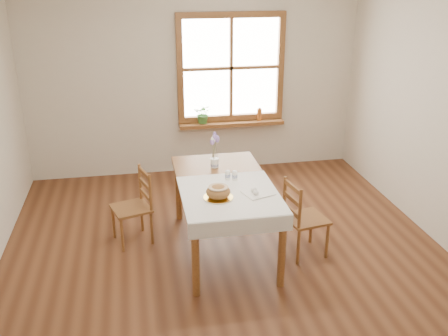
% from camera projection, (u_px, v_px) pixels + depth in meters
% --- Properties ---
extents(ground, '(5.00, 5.00, 0.00)m').
position_uv_depth(ground, '(230.00, 263.00, 4.93)').
color(ground, brown).
rests_on(ground, ground).
extents(room_walls, '(4.60, 5.10, 2.65)m').
position_uv_depth(room_walls, '(230.00, 94.00, 4.29)').
color(room_walls, beige).
rests_on(room_walls, ground).
extents(window, '(1.46, 0.08, 1.46)m').
position_uv_depth(window, '(231.00, 68.00, 6.72)').
color(window, brown).
rests_on(window, ground).
extents(window_sill, '(1.46, 0.20, 0.05)m').
position_uv_depth(window_sill, '(232.00, 123.00, 6.94)').
color(window_sill, brown).
rests_on(window_sill, ground).
extents(dining_table, '(0.90, 1.60, 0.75)m').
position_uv_depth(dining_table, '(224.00, 190.00, 4.96)').
color(dining_table, brown).
rests_on(dining_table, ground).
extents(table_linen, '(0.91, 0.99, 0.01)m').
position_uv_depth(table_linen, '(230.00, 194.00, 4.65)').
color(table_linen, white).
rests_on(table_linen, dining_table).
extents(chair_left, '(0.48, 0.47, 0.79)m').
position_uv_depth(chair_left, '(131.00, 207.00, 5.19)').
color(chair_left, brown).
rests_on(chair_left, ground).
extents(chair_right, '(0.45, 0.44, 0.81)m').
position_uv_depth(chair_right, '(306.00, 217.00, 4.97)').
color(chair_right, brown).
rests_on(chair_right, ground).
extents(bread_plate, '(0.31, 0.31, 0.01)m').
position_uv_depth(bread_plate, '(218.00, 198.00, 4.55)').
color(bread_plate, white).
rests_on(bread_plate, table_linen).
extents(bread_loaf, '(0.23, 0.23, 0.12)m').
position_uv_depth(bread_loaf, '(218.00, 191.00, 4.53)').
color(bread_loaf, olive).
rests_on(bread_loaf, bread_plate).
extents(egg_napkin, '(0.32, 0.29, 0.01)m').
position_uv_depth(egg_napkin, '(258.00, 193.00, 4.65)').
color(egg_napkin, white).
rests_on(egg_napkin, table_linen).
extents(eggs, '(0.25, 0.24, 0.04)m').
position_uv_depth(eggs, '(258.00, 190.00, 4.64)').
color(eggs, white).
rests_on(eggs, egg_napkin).
extents(salt_shaker, '(0.07, 0.07, 0.10)m').
position_uv_depth(salt_shaker, '(228.00, 175.00, 4.94)').
color(salt_shaker, white).
rests_on(salt_shaker, table_linen).
extents(pepper_shaker, '(0.07, 0.07, 0.10)m').
position_uv_depth(pepper_shaker, '(235.00, 175.00, 4.92)').
color(pepper_shaker, white).
rests_on(pepper_shaker, table_linen).
extents(flower_vase, '(0.10, 0.10, 0.10)m').
position_uv_depth(flower_vase, '(215.00, 164.00, 5.25)').
color(flower_vase, white).
rests_on(flower_vase, dining_table).
extents(lavender_bouquet, '(0.15, 0.15, 0.29)m').
position_uv_depth(lavender_bouquet, '(214.00, 146.00, 5.18)').
color(lavender_bouquet, '#7F61AD').
rests_on(lavender_bouquet, flower_vase).
extents(potted_plant, '(0.32, 0.33, 0.21)m').
position_uv_depth(potted_plant, '(203.00, 116.00, 6.83)').
color(potted_plant, '#3A712D').
rests_on(potted_plant, window_sill).
extents(amber_bottle, '(0.07, 0.07, 0.18)m').
position_uv_depth(amber_bottle, '(259.00, 114.00, 6.97)').
color(amber_bottle, '#AB591F').
rests_on(amber_bottle, window_sill).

